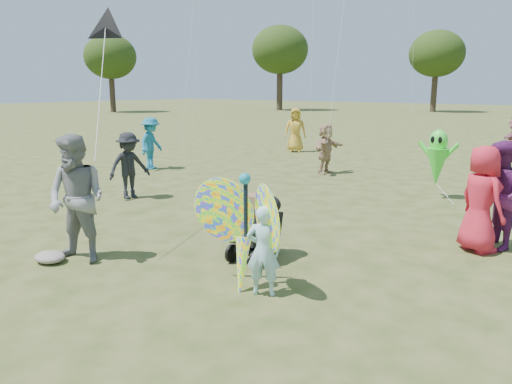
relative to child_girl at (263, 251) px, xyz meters
The scene contains 14 objects.
ground 1.08m from the child_girl, 158.33° to the right, with size 160.00×160.00×0.00m, color #51592B.
child_girl is the anchor object (origin of this frame).
adult_man 3.26m from the child_girl, 167.04° to the right, with size 1.00×0.78×2.06m, color gray.
grey_bag 3.70m from the child_girl, 163.02° to the right, with size 0.54×0.44×0.17m, color gray.
crowd_a 4.16m from the child_girl, 63.93° to the left, with size 0.89×0.58×1.82m, color red.
crowd_b 6.83m from the child_girl, 156.19° to the left, with size 1.08×0.62×1.67m, color black.
crowd_d 9.93m from the child_girl, 114.90° to the left, with size 1.52×0.48×1.63m, color tan.
crowd_e 4.56m from the child_girl, 63.60° to the left, with size 0.92×0.71×1.89m, color #6A2368.
crowd_g 15.28m from the child_girl, 121.47° to the left, with size 0.92×0.60×1.88m, color gold.
crowd_i 11.20m from the child_girl, 146.60° to the left, with size 1.14×0.66×1.76m, color #1B6C93.
jogging_stroller 1.44m from the child_girl, 129.63° to the left, with size 0.54×1.06×1.09m.
butterfly_kite 0.43m from the child_girl, behind, with size 1.74×0.75×1.83m.
delta_kite_rig 5.64m from the child_girl, 167.36° to the left, with size 2.23×1.97×2.63m.
alien_kite 7.46m from the child_girl, 90.94° to the left, with size 1.12×0.69×1.74m.
Camera 1 is at (4.62, -4.78, 2.78)m, focal length 35.00 mm.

